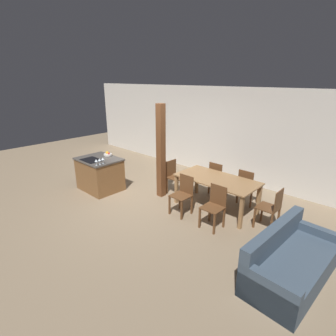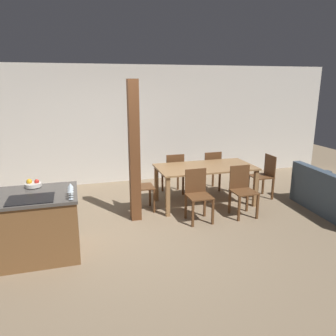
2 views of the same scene
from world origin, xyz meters
name	(u,v)px [view 1 (image 1 of 2)]	position (x,y,z in m)	size (l,w,h in m)	color
ground_plane	(145,200)	(0.00, 0.00, 0.00)	(16.00, 16.00, 0.00)	#847056
wall_back	(211,131)	(0.00, 2.82, 1.35)	(11.20, 0.08, 2.70)	silver
kitchen_island	(100,174)	(-1.42, -0.36, 0.45)	(1.14, 0.90, 0.89)	brown
fruit_bowl	(108,154)	(-1.44, -0.05, 0.93)	(0.22, 0.22, 0.11)	silver
wine_glass_near	(96,161)	(-0.93, -0.73, 1.01)	(0.08, 0.08, 0.15)	silver
wine_glass_middle	(99,160)	(-0.93, -0.64, 1.01)	(0.08, 0.08, 0.15)	silver
wine_glass_far	(103,159)	(-0.93, -0.55, 1.01)	(0.08, 0.08, 0.15)	silver
dining_table	(217,182)	(1.53, 0.84, 0.66)	(1.86, 0.95, 0.75)	olive
dining_chair_near_left	(183,194)	(1.11, 0.14, 0.47)	(0.40, 0.40, 0.88)	brown
dining_chair_near_right	(214,206)	(1.95, 0.14, 0.47)	(0.40, 0.40, 0.88)	brown
dining_chair_far_left	(217,177)	(1.11, 1.55, 0.47)	(0.40, 0.40, 0.88)	brown
dining_chair_far_right	(247,186)	(1.95, 1.55, 0.47)	(0.40, 0.40, 0.88)	brown
dining_chair_head_end	(174,176)	(0.23, 0.84, 0.47)	(0.40, 0.40, 0.88)	brown
dining_chair_foot_end	(271,208)	(2.83, 0.84, 0.47)	(0.40, 0.40, 0.88)	brown
couch	(290,263)	(3.63, -0.32, 0.27)	(0.92, 1.86, 0.79)	#3D4C5B
timber_post	(161,152)	(0.10, 0.48, 1.18)	(0.17, 0.17, 2.37)	brown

